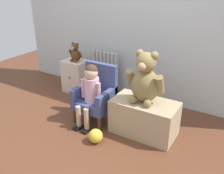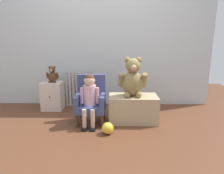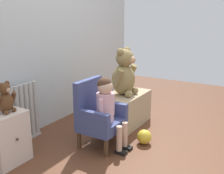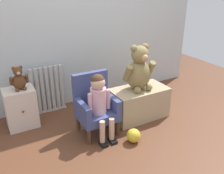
# 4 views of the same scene
# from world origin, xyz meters

# --- Properties ---
(ground_plane) EXTENTS (6.00, 6.00, 0.00)m
(ground_plane) POSITION_xyz_m (0.00, 0.00, 0.00)
(ground_plane) COLOR brown
(back_wall) EXTENTS (3.80, 0.05, 2.40)m
(back_wall) POSITION_xyz_m (0.00, 1.29, 1.20)
(back_wall) COLOR silver
(back_wall) RESTS_ON ground_plane
(radiator) EXTENTS (0.43, 0.05, 0.61)m
(radiator) POSITION_xyz_m (-0.44, 1.16, 0.30)
(radiator) COLOR #B6B5B0
(radiator) RESTS_ON ground_plane
(small_dresser) EXTENTS (0.34, 0.30, 0.47)m
(small_dresser) POSITION_xyz_m (-0.81, 0.96, 0.23)
(small_dresser) COLOR beige
(small_dresser) RESTS_ON ground_plane
(child_armchair) EXTENTS (0.41, 0.38, 0.67)m
(child_armchair) POSITION_xyz_m (-0.11, 0.46, 0.32)
(child_armchair) COLOR #3D477A
(child_armchair) RESTS_ON ground_plane
(child_figure) EXTENTS (0.25, 0.35, 0.71)m
(child_figure) POSITION_xyz_m (-0.11, 0.35, 0.46)
(child_figure) COLOR beige
(child_figure) RESTS_ON ground_plane
(low_bench) EXTENTS (0.69, 0.38, 0.38)m
(low_bench) POSITION_xyz_m (0.50, 0.48, 0.19)
(low_bench) COLOR tan
(low_bench) RESTS_ON ground_plane
(large_teddy_bear) EXTENTS (0.40, 0.28, 0.54)m
(large_teddy_bear) POSITION_xyz_m (0.48, 0.49, 0.62)
(large_teddy_bear) COLOR olive
(large_teddy_bear) RESTS_ON low_bench
(small_teddy_bear) EXTENTS (0.20, 0.14, 0.27)m
(small_teddy_bear) POSITION_xyz_m (-0.79, 0.95, 0.59)
(small_teddy_bear) COLOR #55341D
(small_teddy_bear) RESTS_ON small_dresser
(toy_ball) EXTENTS (0.15, 0.15, 0.15)m
(toy_ball) POSITION_xyz_m (0.15, 0.06, 0.07)
(toy_ball) COLOR gold
(toy_ball) RESTS_ON ground_plane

